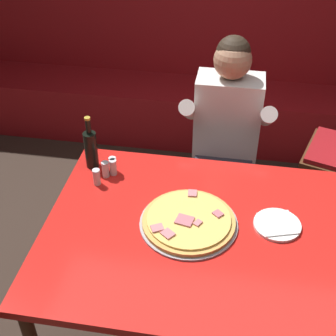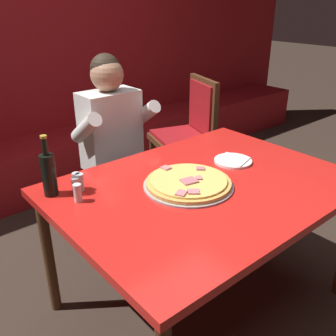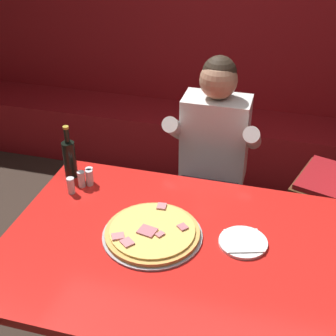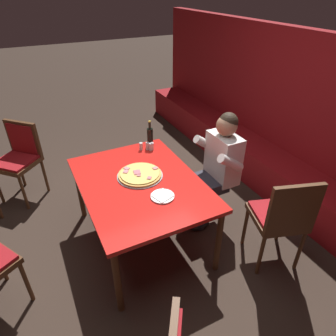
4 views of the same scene
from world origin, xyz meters
name	(u,v)px [view 4 (image 4 of 4)]	position (x,y,z in m)	size (l,w,h in m)	color
ground_plane	(143,239)	(0.00, 0.00, 0.00)	(24.00, 24.00, 0.00)	#33261E
booth_wall_panel	(311,120)	(0.00, 2.18, 0.95)	(6.80, 0.16, 1.90)	maroon
booth_bench	(279,177)	(0.00, 1.86, 0.23)	(6.46, 0.48, 0.46)	maroon
main_dining_table	(140,187)	(0.00, 0.00, 0.68)	(1.44, 1.07, 0.75)	#4C2D19
pizza	(140,175)	(-0.08, 0.04, 0.77)	(0.44, 0.44, 0.05)	#9E9EA3
plate_white_paper	(162,196)	(0.31, 0.09, 0.76)	(0.21, 0.21, 0.02)	white
beer_bottle	(150,136)	(-0.63, 0.38, 0.86)	(0.07, 0.07, 0.29)	black
shaker_black_pepper	(152,147)	(-0.51, 0.35, 0.79)	(0.04, 0.04, 0.09)	silver
shaker_red_pepper_flakes	(151,147)	(-0.51, 0.33, 0.79)	(0.04, 0.04, 0.09)	silver
shaker_oregano	(141,147)	(-0.56, 0.24, 0.79)	(0.04, 0.04, 0.09)	silver
shaker_parmesan	(147,146)	(-0.54, 0.31, 0.79)	(0.04, 0.04, 0.09)	silver
diner_seated_blue_shirt	(216,166)	(0.03, 0.84, 0.71)	(0.53, 0.53, 1.27)	black
dining_chair_by_booth	(283,215)	(0.84, 1.01, 0.59)	(0.55, 0.55, 1.00)	#4C2D19
dining_chair_side_aisle	(19,155)	(-1.40, -1.00, 0.57)	(0.62, 0.62, 0.95)	#4C2D19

